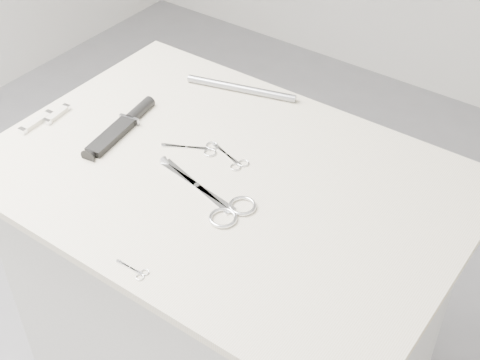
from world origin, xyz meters
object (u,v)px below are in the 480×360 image
Objects in this scene: metal_rail at (241,88)px; large_shears at (219,202)px; sheathed_knife at (125,124)px; pocket_knife_b at (57,114)px; embroidery_scissors_b at (233,160)px; embroidery_scissors_a at (200,148)px; plinth at (228,317)px; tiny_scissors at (136,271)px; pocket_knife_a at (36,122)px.

large_shears is at bearing -60.29° from metal_rail.
sheathed_knife is 2.91× the size of pocket_knife_b.
large_shears is 2.34× the size of embroidery_scissors_b.
pocket_knife_b is at bearing 167.92° from embroidery_scissors_a.
large_shears is 1.08× the size of sheathed_knife.
plinth is at bearing -98.94° from sheathed_knife.
embroidery_scissors_a is at bearing -157.22° from embroidery_scissors_b.
tiny_scissors is at bearing -72.04° from metal_rail.
embroidery_scissors_b is at bearing 95.71° from tiny_scissors.
sheathed_knife is at bearing -153.84° from embroidery_scissors_b.
embroidery_scissors_a is 0.08m from embroidery_scissors_b.
pocket_knife_b is (-0.35, -0.10, 0.00)m from embroidery_scissors_a.
metal_rail reaches higher than pocket_knife_b.
embroidery_scissors_b is at bearing -57.73° from metal_rail.
embroidery_scissors_a is 0.37m from tiny_scissors.
large_shears reaches higher than embroidery_scissors_b.
pocket_knife_a is (-0.17, -0.11, -0.00)m from sheathed_knife.
large_shears is 2.08× the size of embroidery_scissors_a.
tiny_scissors is (0.05, -0.36, -0.00)m from embroidery_scissors_b.
plinth is 8.44× the size of embroidery_scissors_b.
large_shears is 0.90× the size of metal_rail.
tiny_scissors is 0.24× the size of metal_rail.
embroidery_scissors_a is 1.28× the size of pocket_knife_a.
large_shears is 0.41m from metal_rail.
sheathed_knife is at bearing 163.29° from embroidery_scissors_a.
embroidery_scissors_a is (-0.10, 0.04, 0.47)m from plinth.
plinth is 0.47m from embroidery_scissors_b.
embroidery_scissors_b reaches higher than plinth.
metal_rail is at bearing -33.46° from sheathed_knife.
sheathed_knife reaches higher than pocket_knife_b.
pocket_knife_b is at bearing -149.53° from embroidery_scissors_b.
large_shears is 0.18m from embroidery_scissors_a.
pocket_knife_a is at bearing 155.82° from pocket_knife_b.
embroidery_scissors_b is 0.28m from sheathed_knife.
tiny_scissors is 0.72× the size of pocket_knife_a.
sheathed_knife reaches higher than metal_rail.
large_shears is at bearing -99.28° from pocket_knife_b.
plinth is 0.65m from pocket_knife_b.
large_shears reaches higher than tiny_scissors.
plinth is 0.48m from large_shears.
large_shears is at bearing -60.99° from plinth.
pocket_knife_b is (-0.48, 0.25, 0.00)m from tiny_scissors.
pocket_knife_b reaches higher than embroidery_scissors_a.
pocket_knife_b is 0.29× the size of metal_rail.
plinth is 11.29× the size of pocket_knife_b.
metal_rail reaches higher than embroidery_scissors_a.
metal_rail is (-0.20, 0.36, 0.01)m from large_shears.
embroidery_scissors_a is at bearing 108.72° from tiny_scissors.
sheathed_knife is 0.83× the size of metal_rail.
plinth is 0.56m from tiny_scissors.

